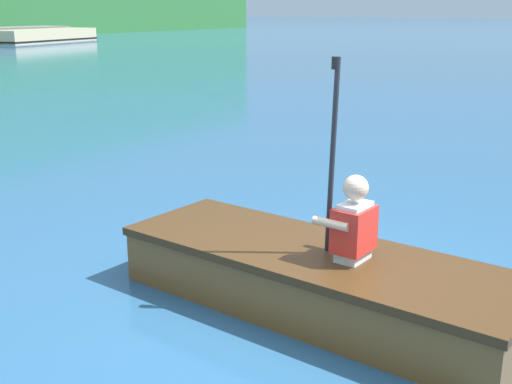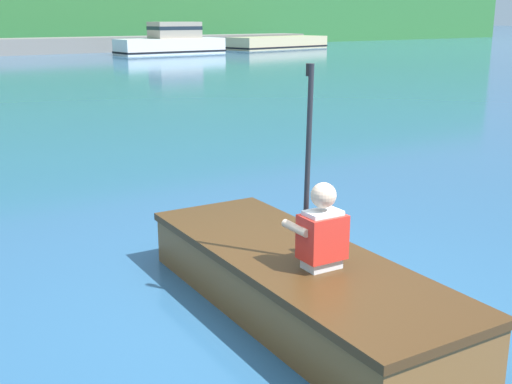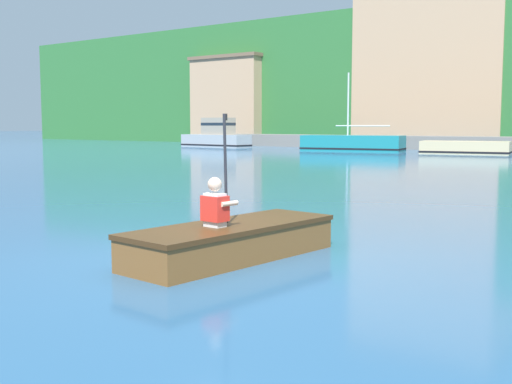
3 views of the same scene
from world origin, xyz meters
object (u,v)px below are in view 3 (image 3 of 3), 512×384
(rowboat_foreground, at_px, (234,239))
(person_paddler, at_px, (216,204))
(moored_boat_dock_west_inner, at_px, (465,148))
(moored_boat_dock_east_end, at_px, (216,136))
(moored_boat_dock_center_far, at_px, (352,144))

(rowboat_foreground, relative_size, person_paddler, 2.28)
(rowboat_foreground, distance_m, person_paddler, 0.56)
(moored_boat_dock_west_inner, relative_size, person_paddler, 3.78)
(moored_boat_dock_east_end, distance_m, person_paddler, 40.40)
(moored_boat_dock_west_inner, height_order, moored_boat_dock_center_far, moored_boat_dock_center_far)
(moored_boat_dock_west_inner, xyz_separation_m, person_paddler, (7.17, -30.37, 0.37))
(moored_boat_dock_west_inner, distance_m, rowboat_foreground, 30.91)
(rowboat_foreground, xyz_separation_m, person_paddler, (-0.03, -0.32, 0.46))
(moored_boat_dock_center_far, bearing_deg, rowboat_foreground, -64.52)
(moored_boat_dock_west_inner, bearing_deg, person_paddler, -76.71)
(moored_boat_dock_center_far, bearing_deg, person_paddler, -64.79)
(moored_boat_dock_east_end, distance_m, rowboat_foreground, 40.18)
(moored_boat_dock_east_end, bearing_deg, moored_boat_dock_west_inner, -1.76)
(moored_boat_dock_center_far, distance_m, person_paddler, 33.42)
(moored_boat_dock_west_inner, relative_size, moored_boat_dock_east_end, 0.85)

